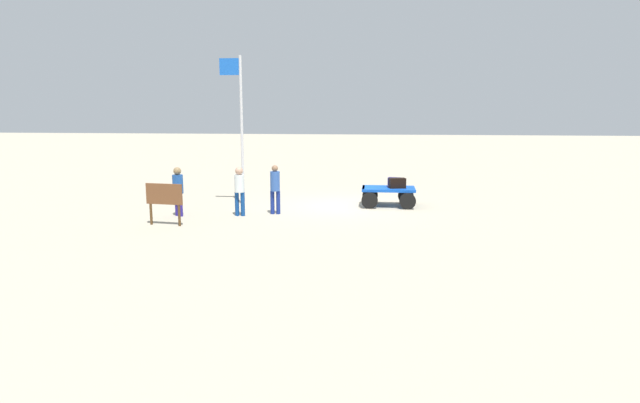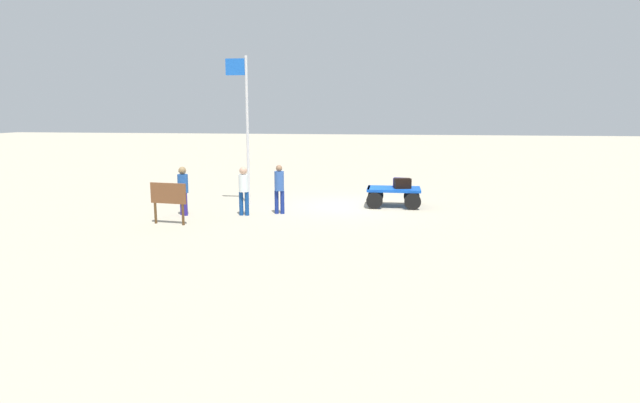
% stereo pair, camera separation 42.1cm
% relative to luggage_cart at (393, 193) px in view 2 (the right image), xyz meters
% --- Properties ---
extents(ground_plane, '(120.00, 120.00, 0.00)m').
position_rel_luggage_cart_xyz_m(ground_plane, '(1.71, 0.20, -0.50)').
color(ground_plane, '#ADA28B').
extents(luggage_cart, '(1.96, 1.38, 0.69)m').
position_rel_luggage_cart_xyz_m(luggage_cart, '(0.00, 0.00, 0.00)').
color(luggage_cart, blue).
rests_on(luggage_cart, ground).
extents(suitcase_dark, '(0.50, 0.36, 0.34)m').
position_rel_luggage_cart_xyz_m(suitcase_dark, '(-0.24, -0.25, 0.36)').
color(suitcase_dark, '#221B4F').
rests_on(suitcase_dark, luggage_cart).
extents(suitcase_navy, '(0.64, 0.44, 0.37)m').
position_rel_luggage_cart_xyz_m(suitcase_navy, '(-0.34, 0.12, 0.38)').
color(suitcase_navy, black).
rests_on(suitcase_navy, luggage_cart).
extents(worker_lead, '(0.34, 0.34, 1.67)m').
position_rel_luggage_cart_xyz_m(worker_lead, '(3.82, 2.01, 0.46)').
color(worker_lead, navy).
rests_on(worker_lead, ground).
extents(worker_trailing, '(0.34, 0.34, 1.65)m').
position_rel_luggage_cart_xyz_m(worker_trailing, '(4.93, 2.47, 0.47)').
color(worker_trailing, navy).
rests_on(worker_trailing, ground).
extents(worker_supervisor, '(0.48, 0.48, 1.64)m').
position_rel_luggage_cart_xyz_m(worker_supervisor, '(6.95, 2.74, 0.47)').
color(worker_supervisor, navy).
rests_on(worker_supervisor, ground).
extents(flagpole, '(0.82, 0.10, 5.44)m').
position_rel_luggage_cart_xyz_m(flagpole, '(5.44, 0.36, 2.66)').
color(flagpole, silver).
rests_on(flagpole, ground).
extents(signboard, '(1.20, 0.20, 1.29)m').
position_rel_luggage_cart_xyz_m(signboard, '(6.82, 4.19, 0.37)').
color(signboard, '#4C3319').
rests_on(signboard, ground).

